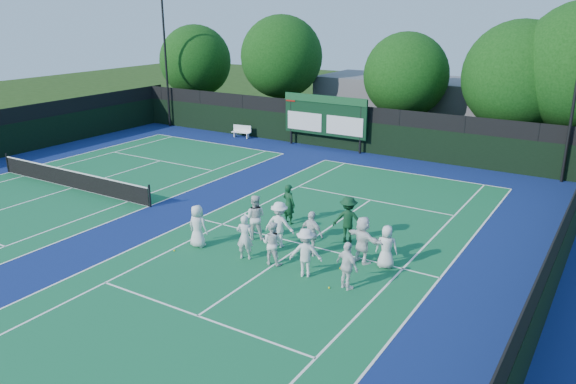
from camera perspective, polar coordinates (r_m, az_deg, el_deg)
The scene contains 31 objects.
ground at distance 21.55m, azimuth 0.29°, elevation -6.28°, with size 120.00×120.00×0.00m, color #1B360E.
court_apron at distance 25.65m, azimuth -10.00°, elevation -2.46°, with size 34.00×32.00×0.01m, color navy.
near_court at distance 22.33m, azimuth 1.64°, elevation -5.36°, with size 11.05×23.85×0.01m.
left_court at distance 31.35m, azimuth -21.01°, elevation 0.41°, with size 11.05×23.85×0.01m.
back_fence at distance 37.30m, azimuth 5.40°, elevation 6.39°, with size 34.00×0.08×3.00m.
divider_fence_right at distance 19.29m, azimuth 25.59°, elevation -6.82°, with size 0.08×32.00×3.00m.
scoreboard at distance 37.24m, azimuth 3.75°, elevation 7.72°, with size 6.00×0.21×3.55m.
clubhouse at distance 43.07m, azimuth 15.12°, elevation 8.30°, with size 18.00×6.00×4.00m, color slate.
light_pole_left at distance 45.12m, azimuth -12.41°, elevation 14.43°, with size 1.20×0.30×10.12m.
tennis_net at distance 31.21m, azimuth -21.11°, elevation 1.26°, with size 11.30×0.10×1.10m.
bench at distance 40.90m, azimuth -4.72°, elevation 6.20°, with size 1.46×0.58×0.90m.
tree_a at distance 48.21m, azimuth -9.17°, elevation 12.82°, with size 5.86×5.86×7.71m.
tree_b at distance 43.11m, azimuth -0.44°, elevation 13.36°, with size 6.13×6.13×8.54m.
tree_c at distance 38.85m, azimuth 12.13°, elevation 11.31°, with size 5.64×5.64×7.52m.
tree_d at distance 37.01m, azimuth 22.65°, elevation 10.48°, with size 6.71×6.71×8.38m.
tennis_ball_0 at distance 22.16m, azimuth -11.47°, elevation -5.85°, with size 0.07×0.07×0.07m, color yellow.
tennis_ball_2 at distance 19.05m, azimuth 4.20°, elevation -9.68°, with size 0.07×0.07×0.07m, color yellow.
tennis_ball_3 at distance 23.30m, azimuth -3.82°, elevation -4.29°, with size 0.07×0.07×0.07m, color yellow.
tennis_ball_5 at distance 20.41m, azimuth 5.32°, elevation -7.72°, with size 0.07×0.07×0.07m, color yellow.
player_front_0 at distance 22.14m, azimuth -9.17°, elevation -3.44°, with size 0.83×0.54×1.70m, color white.
player_front_1 at distance 20.85m, azimuth -4.40°, elevation -4.60°, with size 0.63×0.42×1.74m, color silver.
player_front_2 at distance 20.41m, azimuth -1.61°, elevation -5.21°, with size 0.80×0.62×1.65m, color white.
player_front_3 at distance 19.49m, azimuth 1.81°, elevation -6.19°, with size 1.14×0.66×1.77m, color silver.
player_front_4 at distance 18.73m, azimuth 6.04°, elevation -7.49°, with size 0.99×0.41×1.68m, color white.
player_back_0 at distance 22.61m, azimuth -3.41°, elevation -2.56°, with size 0.90×0.70×1.85m, color silver.
player_back_1 at distance 21.82m, azimuth -0.88°, elevation -3.33°, with size 1.19×0.69×1.85m, color white.
player_back_2 at distance 21.10m, azimuth 2.43°, elevation -4.24°, with size 1.03×0.43×1.76m, color white.
player_back_3 at distance 20.67m, azimuth 7.60°, elevation -4.83°, with size 1.66×0.53×1.79m, color white.
player_back_4 at distance 20.44m, azimuth 9.98°, elevation -5.51°, with size 0.79×0.51×1.61m, color silver.
coach_left at distance 24.17m, azimuth 0.08°, elevation -1.24°, with size 0.65×0.43×1.78m, color #0F3A1E.
coach_right at distance 22.39m, azimuth 6.12°, elevation -2.78°, with size 1.23×0.71×1.90m, color #0F371C.
Camera 1 is at (10.29, -16.70, 8.91)m, focal length 35.00 mm.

